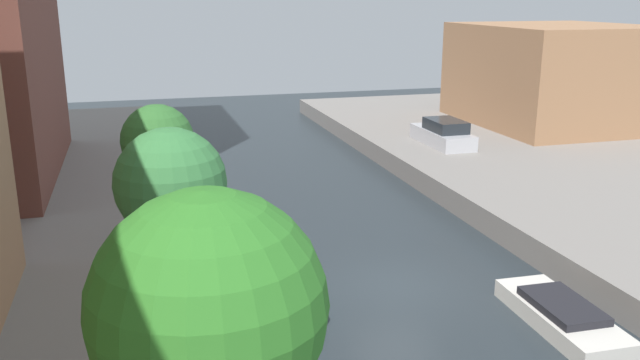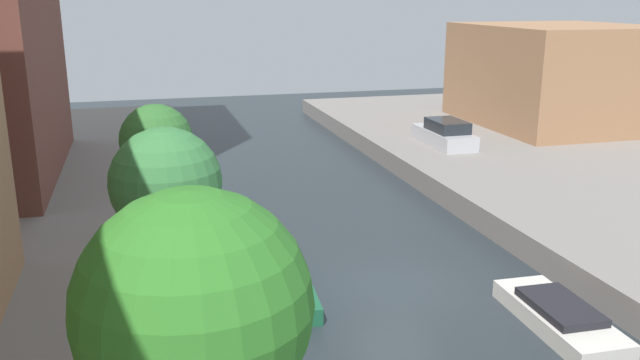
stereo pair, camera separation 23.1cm
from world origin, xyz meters
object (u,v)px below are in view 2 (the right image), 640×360
at_px(low_block_right, 558,75).
at_px(parked_car, 445,134).
at_px(street_tree_2, 166,184).
at_px(moored_boat_right_2, 559,316).
at_px(street_tree_1, 194,308).
at_px(moored_boat_left_3, 290,288).
at_px(street_tree_3, 156,141).

xyz_separation_m(low_block_right, parked_car, (-9.51, -3.96, -2.46)).
xyz_separation_m(street_tree_2, moored_boat_right_2, (10.26, -0.19, -4.51)).
height_order(low_block_right, street_tree_1, low_block_right).
distance_m(low_block_right, moored_boat_left_3, 28.10).
distance_m(street_tree_1, street_tree_2, 7.25).
relative_size(low_block_right, street_tree_1, 1.99).
xyz_separation_m(parked_car, moored_boat_right_2, (-5.11, -17.84, -1.27)).
distance_m(street_tree_3, moored_boat_right_2, 13.03).
distance_m(street_tree_1, parked_car, 29.48).
height_order(parked_car, moored_boat_right_2, parked_car).
height_order(street_tree_2, street_tree_3, street_tree_2).
height_order(street_tree_1, parked_car, street_tree_1).
bearing_deg(street_tree_1, parked_car, 58.29).
relative_size(low_block_right, parked_car, 2.51).
height_order(street_tree_1, moored_boat_right_2, street_tree_1).
relative_size(low_block_right, street_tree_3, 2.52).
bearing_deg(parked_car, low_block_right, 22.61).
bearing_deg(street_tree_3, street_tree_2, -90.00).
distance_m(low_block_right, parked_car, 10.59).
bearing_deg(street_tree_3, moored_boat_right_2, -34.05).
xyz_separation_m(parked_car, moored_boat_left_3, (-11.79, -13.96, -1.34)).
distance_m(low_block_right, street_tree_1, 38.11).
height_order(street_tree_1, street_tree_2, street_tree_1).
distance_m(street_tree_2, street_tree_3, 6.76).
bearing_deg(moored_boat_left_3, moored_boat_right_2, -30.15).
bearing_deg(street_tree_1, street_tree_3, 90.00).
height_order(moored_boat_left_3, moored_boat_right_2, moored_boat_right_2).
bearing_deg(parked_car, street_tree_1, -121.71).
relative_size(parked_car, moored_boat_left_3, 1.08).
xyz_separation_m(low_block_right, moored_boat_left_3, (-21.31, -17.92, -3.80)).
relative_size(street_tree_3, moored_boat_left_3, 1.07).
bearing_deg(moored_boat_right_2, street_tree_1, -145.55).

